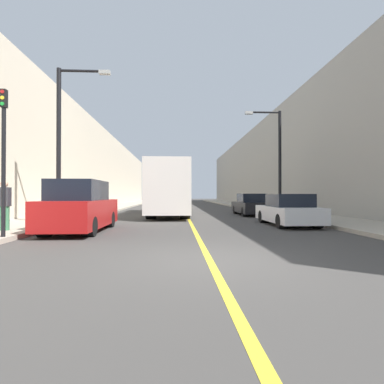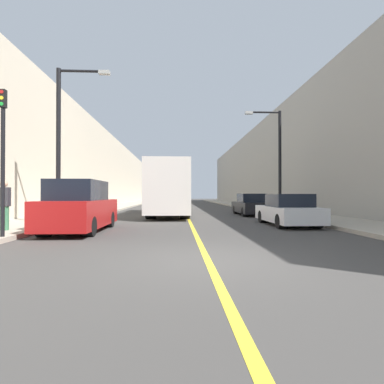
# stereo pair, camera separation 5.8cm
# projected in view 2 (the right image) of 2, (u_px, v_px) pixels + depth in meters

# --- Properties ---
(ground_plane) EXTENTS (200.00, 200.00, 0.00)m
(ground_plane) POSITION_uv_depth(u_px,v_px,m) (208.00, 260.00, 6.45)
(ground_plane) COLOR #3F3D3A
(sidewalk_left) EXTENTS (3.36, 72.00, 0.16)m
(sidewalk_left) POSITION_uv_depth(u_px,v_px,m) (121.00, 206.00, 36.05)
(sidewalk_left) COLOR #A89E8C
(sidewalk_left) RESTS_ON ground
(sidewalk_right) EXTENTS (3.36, 72.00, 0.16)m
(sidewalk_right) POSITION_uv_depth(u_px,v_px,m) (243.00, 206.00, 36.77)
(sidewalk_right) COLOR #A89E8C
(sidewalk_right) RESTS_ON ground
(building_row_left) EXTENTS (4.00, 72.00, 9.13)m
(building_row_left) POSITION_uv_depth(u_px,v_px,m) (91.00, 169.00, 35.91)
(building_row_left) COLOR beige
(building_row_left) RESTS_ON ground
(building_row_right) EXTENTS (4.00, 72.00, 9.96)m
(building_row_right) POSITION_uv_depth(u_px,v_px,m) (272.00, 166.00, 37.00)
(building_row_right) COLOR gray
(building_row_right) RESTS_ON ground
(road_center_line) EXTENTS (0.16, 72.00, 0.01)m
(road_center_line) POSITION_uv_depth(u_px,v_px,m) (183.00, 206.00, 36.41)
(road_center_line) COLOR gold
(road_center_line) RESTS_ON ground
(bus) EXTENTS (2.56, 10.54, 3.42)m
(bus) POSITION_uv_depth(u_px,v_px,m) (169.00, 189.00, 20.78)
(bus) COLOR silver
(bus) RESTS_ON ground
(parked_suv_left) EXTENTS (1.87, 4.70, 1.96)m
(parked_suv_left) POSITION_uv_depth(u_px,v_px,m) (80.00, 208.00, 11.48)
(parked_suv_left) COLOR maroon
(parked_suv_left) RESTS_ON ground
(car_right_near) EXTENTS (1.87, 4.31, 1.45)m
(car_right_near) POSITION_uv_depth(u_px,v_px,m) (288.00, 211.00, 13.81)
(car_right_near) COLOR silver
(car_right_near) RESTS_ON ground
(car_right_mid) EXTENTS (1.77, 4.69, 1.49)m
(car_right_mid) POSITION_uv_depth(u_px,v_px,m) (250.00, 205.00, 20.82)
(car_right_mid) COLOR black
(car_right_mid) RESTS_ON ground
(street_lamp_left) EXTENTS (2.39, 0.24, 6.96)m
(street_lamp_left) POSITION_uv_depth(u_px,v_px,m) (63.00, 134.00, 13.47)
(street_lamp_left) COLOR black
(street_lamp_left) RESTS_ON sidewalk_left
(street_lamp_right) EXTENTS (2.39, 0.24, 6.72)m
(street_lamp_right) POSITION_uv_depth(u_px,v_px,m) (277.00, 155.00, 19.43)
(street_lamp_right) COLOR black
(street_lamp_right) RESTS_ON sidewalk_right
(traffic_light) EXTENTS (0.16, 0.18, 4.43)m
(traffic_light) POSITION_uv_depth(u_px,v_px,m) (3.00, 157.00, 9.00)
(traffic_light) COLOR black
(traffic_light) RESTS_ON sidewalk_left
(pedestrian) EXTENTS (0.39, 0.25, 1.77)m
(pedestrian) POSITION_uv_depth(u_px,v_px,m) (4.00, 204.00, 10.61)
(pedestrian) COLOR #336B47
(pedestrian) RESTS_ON sidewalk_left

